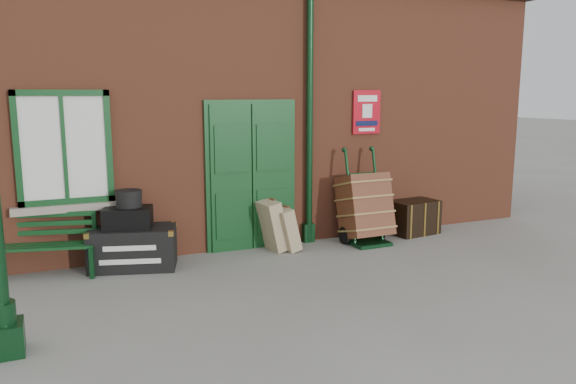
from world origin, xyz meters
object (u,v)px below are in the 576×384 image
porter_trolley (365,207)px  dark_trunk (414,217)px  bench (41,244)px  houdini_trunk (133,248)px

porter_trolley → dark_trunk: (1.08, 0.17, -0.29)m
porter_trolley → bench: bearing=176.3°
bench → dark_trunk: bearing=12.8°
bench → houdini_trunk: (1.14, -0.14, -0.14)m
bench → porter_trolley: (4.71, -0.27, 0.15)m
houdini_trunk → dark_trunk: size_ratio=1.44×
houdini_trunk → porter_trolley: size_ratio=0.76×
bench → dark_trunk: 5.79m
houdini_trunk → dark_trunk: (4.65, 0.04, 0.00)m
porter_trolley → dark_trunk: 1.13m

